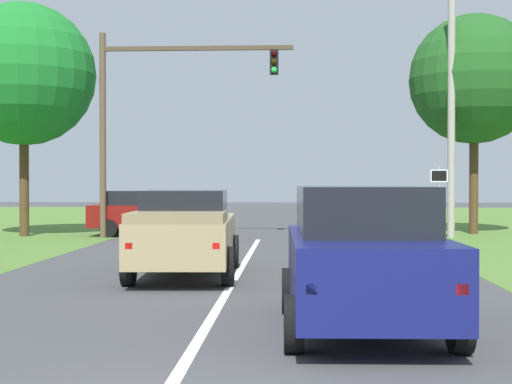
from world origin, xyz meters
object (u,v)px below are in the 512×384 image
Objects in this scene: utility_pole_right at (451,113)px; traffic_light at (152,103)px; keep_moving_sign at (439,193)px; extra_tree_1 at (24,75)px; crossing_suv_far at (150,212)px; red_suv_near at (363,255)px; pickup_truck_lead at (185,232)px; oak_tree_right at (474,80)px.

traffic_light is at bearing -176.84° from utility_pole_right.
keep_moving_sign is 16.26m from extra_tree_1.
crossing_suv_far is 7.19m from extra_tree_1.
red_suv_near is 0.99× the size of crossing_suv_far.
extra_tree_1 is at bearing 122.08° from red_suv_near.
extra_tree_1 reaches higher than pickup_truck_lead.
traffic_light is 0.87× the size of oak_tree_right.
traffic_light is 0.86× the size of extra_tree_1.
pickup_truck_lead is 1.16× the size of crossing_suv_far.
pickup_truck_lead is at bearing -123.98° from oak_tree_right.
utility_pole_right reaches higher than oak_tree_right.
traffic_light is 12.90m from oak_tree_right.
utility_pole_right reaches higher than keep_moving_sign.
utility_pole_right is 16.40m from extra_tree_1.
crossing_suv_far is at bearing -172.45° from oak_tree_right.
red_suv_near is at bearing -70.60° from crossing_suv_far.
red_suv_near is 0.52× the size of extra_tree_1.
traffic_light reaches higher than keep_moving_sign.
pickup_truck_lead is at bearing 119.66° from red_suv_near.
crossing_suv_far is at bearing 104.86° from traffic_light.
utility_pole_right reaches higher than pickup_truck_lead.
oak_tree_right is 13.98m from crossing_suv_far.
extra_tree_1 is at bearing -174.84° from crossing_suv_far.
extra_tree_1 is (-15.50, 1.92, 4.54)m from keep_moving_sign.
utility_pole_right is 1.04× the size of extra_tree_1.
pickup_truck_lead is at bearing -56.78° from extra_tree_1.
crossing_suv_far is at bearing 104.07° from pickup_truck_lead.
utility_pole_right is at bearing 55.79° from pickup_truck_lead.
traffic_light is 11.02m from keep_moving_sign.
red_suv_near is 19.07m from traffic_light.
keep_moving_sign is 6.45m from oak_tree_right.
red_suv_near is 0.86× the size of pickup_truck_lead.
pickup_truck_lead is 2.05× the size of keep_moving_sign.
traffic_light is 1.63× the size of crossing_suv_far.
utility_pole_right reaches higher than extra_tree_1.
extra_tree_1 is (-4.82, -0.44, 5.32)m from crossing_suv_far.
oak_tree_right reaches higher than red_suv_near.
utility_pole_right is at bearing 3.16° from traffic_light.
extra_tree_1 is at bearing 173.68° from traffic_light.
pickup_truck_lead is at bearing -75.93° from crossing_suv_far.
pickup_truck_lead is 15.50m from extra_tree_1.
oak_tree_right is at bearing 56.02° from pickup_truck_lead.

